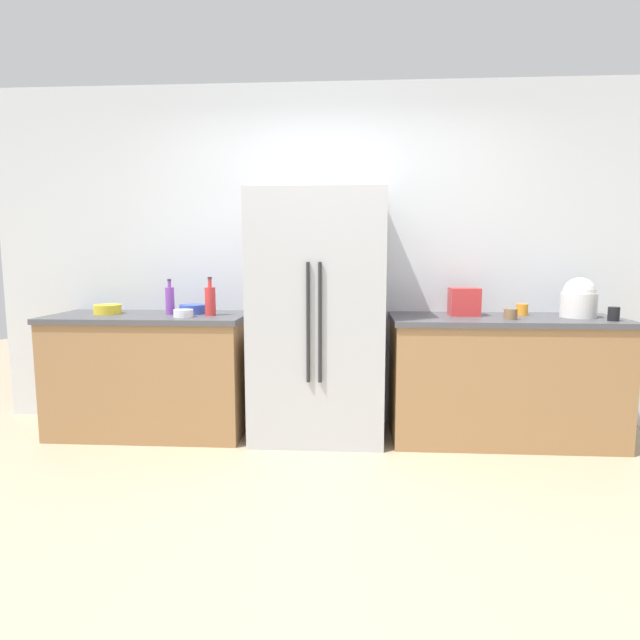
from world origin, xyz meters
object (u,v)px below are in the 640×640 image
cup_a (511,314)px  toaster (464,302)px  rice_cooker (579,299)px  cup_b (522,310)px  bowl_a (108,309)px  bottle_a (210,301)px  bottle_b (170,300)px  bowl_c (183,313)px  refrigerator (317,317)px  bowl_b (193,309)px  cup_c (614,314)px

cup_a → toaster: bearing=140.7°
toaster → rice_cooker: size_ratio=0.74×
cup_b → bowl_a: bearing=-178.0°
bottle_a → rice_cooker: bearing=1.2°
toaster → bowl_a: size_ratio=1.06×
bottle_b → bowl_c: (0.15, -0.16, -0.08)m
refrigerator → bowl_b: 0.96m
toaster → bowl_a: 2.68m
refrigerator → cup_c: refrigerator is taller
bottle_a → bowl_b: (-0.17, 0.11, -0.08)m
refrigerator → bottle_b: bearing=178.0°
cup_a → bowl_c: bearing=-179.9°
cup_c → bowl_b: cup_c is taller
rice_cooker → bottle_b: (-2.99, 0.00, -0.02)m
toaster → bowl_a: bearing=-178.7°
bottle_a → cup_b: (2.31, 0.17, -0.07)m
cup_a → bowl_c: size_ratio=0.65×
toaster → bottle_a: (-1.87, -0.12, 0.01)m
cup_c → bowl_b: 3.00m
cup_a → cup_c: 0.67m
cup_c → bowl_b: (-2.98, 0.25, -0.01)m
bottle_b → cup_b: size_ratio=3.15×
cup_a → bottle_a: bearing=177.2°
cup_b → bowl_b: (-2.48, -0.06, -0.01)m
cup_b → rice_cooker: bearing=-17.2°
rice_cooker → cup_a: size_ratio=3.15×
bottle_a → cup_a: (2.14, -0.10, -0.07)m
refrigerator → bowl_b: bearing=174.4°
cup_b → cup_c: bearing=-31.3°
refrigerator → cup_c: (2.03, -0.16, 0.05)m
cup_b → bottle_b: bearing=-177.6°
cup_a → refrigerator: bearing=174.9°
bowl_b → bowl_a: bearing=-175.4°
refrigerator → rice_cooker: 1.88m
refrigerator → cup_b: (1.52, 0.15, 0.05)m
cup_c → cup_b: bearing=148.7°
bottle_a → cup_c: bearing=-2.9°
rice_cooker → bowl_a: (-3.48, 0.00, -0.10)m
rice_cooker → bowl_c: bearing=-176.7°
refrigerator → cup_b: 1.53m
bottle_b → cup_c: bearing=-3.6°
rice_cooker → cup_a: bearing=-163.1°
toaster → bottle_b: 2.20m
toaster → rice_cooker: 0.80m
refrigerator → bowl_c: bearing=-172.7°
refrigerator → rice_cooker: refrigerator is taller
refrigerator → bottle_a: refrigerator is taller
refrigerator → bottle_a: (-0.79, -0.02, 0.12)m
rice_cooker → cup_a: (-0.52, -0.16, -0.10)m
bowl_b → bottle_a: bearing=-33.4°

